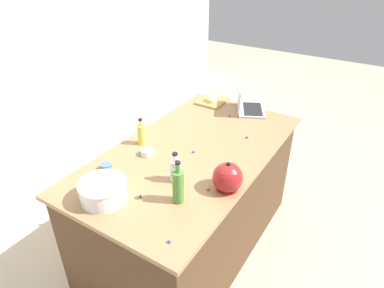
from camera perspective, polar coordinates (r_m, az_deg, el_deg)
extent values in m
plane|color=#B7A88E|center=(2.94, 0.00, -16.12)|extent=(12.00, 12.00, 0.00)
cube|color=#4C331E|center=(2.64, 0.00, -9.65)|extent=(1.74, 0.93, 0.87)
cube|color=#9E754C|center=(2.37, 0.00, -1.35)|extent=(1.80, 0.99, 0.03)
cube|color=#B7B7BC|center=(2.97, 9.97, 5.65)|extent=(0.38, 0.34, 0.02)
cube|color=black|center=(2.97, 10.18, 5.83)|extent=(0.31, 0.26, 0.00)
cube|color=#B7B7BC|center=(2.92, 7.89, 7.71)|extent=(0.27, 0.14, 0.20)
cube|color=silver|center=(2.92, 8.01, 7.71)|extent=(0.24, 0.12, 0.18)
cylinder|color=white|center=(1.97, -14.71, -7.73)|extent=(0.26, 0.26, 0.11)
cylinder|color=black|center=(1.96, -14.73, -7.60)|extent=(0.21, 0.21, 0.10)
torus|color=white|center=(1.93, -14.93, -6.44)|extent=(0.27, 0.27, 0.02)
cylinder|color=#4C8C38|center=(1.87, -2.33, -7.22)|extent=(0.07, 0.07, 0.20)
cylinder|color=#4C8C38|center=(1.79, -2.42, -4.04)|extent=(0.03, 0.03, 0.06)
cylinder|color=black|center=(1.77, -2.44, -3.14)|extent=(0.03, 0.03, 0.01)
cylinder|color=#DBC64C|center=(2.44, -8.51, 1.56)|extent=(0.06, 0.06, 0.15)
cylinder|color=#DBC64C|center=(2.39, -8.68, 3.52)|extent=(0.02, 0.02, 0.04)
cylinder|color=black|center=(2.38, -8.73, 4.09)|extent=(0.03, 0.03, 0.01)
cylinder|color=white|center=(2.04, -2.81, -4.49)|extent=(0.07, 0.07, 0.14)
cylinder|color=white|center=(1.99, -2.88, -2.32)|extent=(0.03, 0.03, 0.04)
cylinder|color=black|center=(1.97, -2.90, -1.68)|extent=(0.03, 0.03, 0.01)
cylinder|color=maroon|center=(2.02, 5.90, -7.36)|extent=(0.13, 0.13, 0.01)
sphere|color=maroon|center=(1.97, 6.02, -5.65)|extent=(0.18, 0.18, 0.18)
cone|color=maroon|center=(2.03, 7.15, -4.01)|extent=(0.08, 0.03, 0.07)
sphere|color=black|center=(1.92, 6.17, -3.41)|extent=(0.02, 0.02, 0.02)
cube|color=#AD7F4C|center=(3.11, 3.48, 7.24)|extent=(0.28, 0.23, 0.02)
cube|color=#F4E58C|center=(3.07, 3.66, 7.48)|extent=(0.11, 0.04, 0.04)
cube|color=#F4E58C|center=(3.11, 3.07, 7.75)|extent=(0.11, 0.04, 0.04)
cylinder|color=white|center=(2.33, -7.60, -1.36)|extent=(0.08, 0.08, 0.04)
cylinder|color=slate|center=(2.23, -14.25, -3.69)|extent=(0.07, 0.07, 0.04)
sphere|color=blue|center=(1.97, -8.69, -8.67)|extent=(0.02, 0.02, 0.02)
sphere|color=red|center=(2.86, 6.35, 4.84)|extent=(0.02, 0.02, 0.02)
sphere|color=#CC3399|center=(2.54, 9.26, 1.15)|extent=(0.02, 0.02, 0.02)
sphere|color=blue|center=(2.33, 0.28, -1.29)|extent=(0.02, 0.02, 0.02)
sphere|color=yellow|center=(1.99, -16.92, -9.42)|extent=(0.02, 0.02, 0.02)
sphere|color=orange|center=(2.00, 2.74, -7.51)|extent=(0.02, 0.02, 0.02)
sphere|color=blue|center=(1.70, -3.83, -16.03)|extent=(0.02, 0.02, 0.02)
sphere|color=green|center=(2.47, -8.85, 0.24)|extent=(0.02, 0.02, 0.02)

